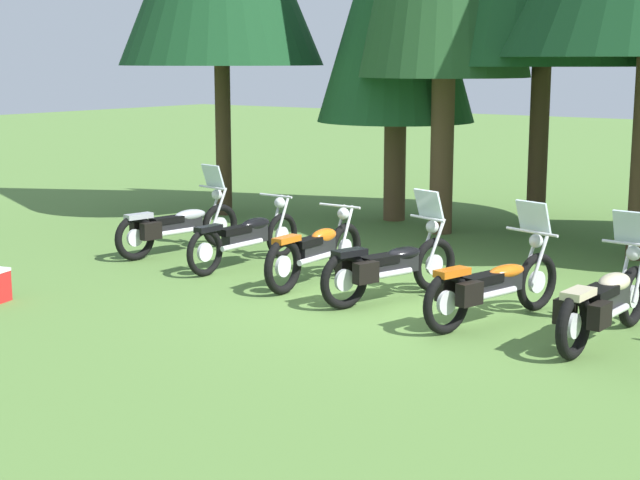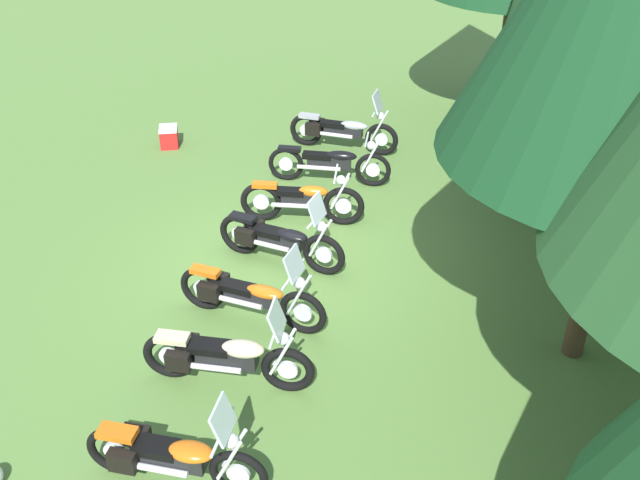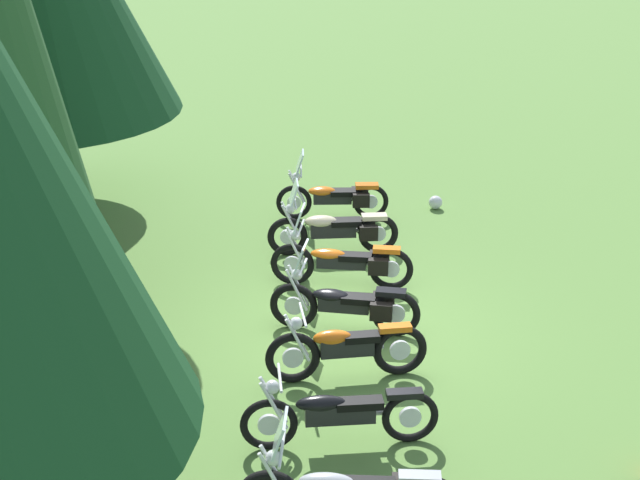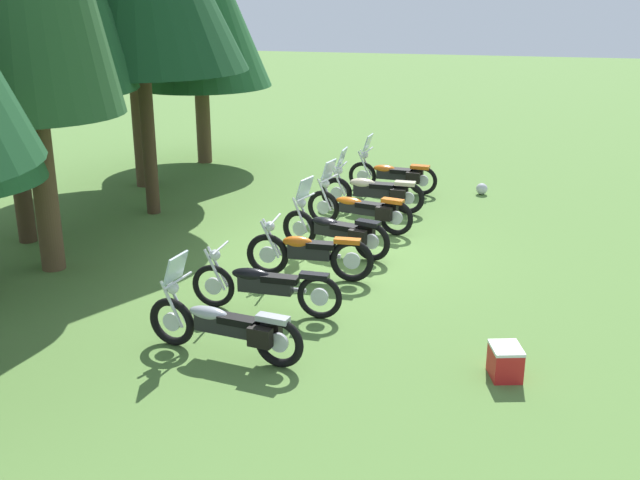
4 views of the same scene
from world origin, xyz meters
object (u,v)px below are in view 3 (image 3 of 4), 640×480
at_px(motorcycle_3, 346,304).
at_px(dropped_helmet, 435,202).
at_px(motorcycle_5, 334,229).
at_px(motorcycle_4, 344,261).
at_px(motorcycle_6, 334,196).
at_px(motorcycle_2, 346,349).
at_px(motorcycle_1, 338,414).

relative_size(motorcycle_3, dropped_helmet, 8.07).
bearing_deg(motorcycle_5, motorcycle_3, 88.16).
height_order(motorcycle_4, dropped_helmet, motorcycle_4).
distance_m(motorcycle_3, dropped_helmet, 5.44).
bearing_deg(motorcycle_6, motorcycle_2, 89.31).
bearing_deg(motorcycle_3, dropped_helmet, -100.83).
xyz_separation_m(motorcycle_4, dropped_helmet, (3.28, -2.35, -0.32)).
distance_m(motorcycle_2, motorcycle_4, 2.86).
xyz_separation_m(motorcycle_4, motorcycle_6, (3.02, -0.28, -0.00)).
height_order(motorcycle_1, motorcycle_3, motorcycle_3).
distance_m(motorcycle_1, motorcycle_3, 2.88).
bearing_deg(dropped_helmet, motorcycle_1, 157.99).
height_order(motorcycle_2, motorcycle_3, motorcycle_3).
bearing_deg(motorcycle_4, motorcycle_3, 97.18).
bearing_deg(motorcycle_1, motorcycle_3, -98.86).
bearing_deg(motorcycle_3, motorcycle_5, -77.70).
xyz_separation_m(motorcycle_2, dropped_helmet, (6.11, -2.76, -0.32)).
bearing_deg(motorcycle_4, motorcycle_6, -80.97).
xyz_separation_m(motorcycle_1, motorcycle_6, (7.37, -1.01, 0.01)).
distance_m(motorcycle_3, motorcycle_5, 2.89).
bearing_deg(motorcycle_4, motorcycle_1, 94.76).
distance_m(motorcycle_6, dropped_helmet, 2.11).
bearing_deg(dropped_helmet, motorcycle_5, 129.96).
relative_size(motorcycle_3, motorcycle_5, 0.94).
height_order(motorcycle_5, motorcycle_6, motorcycle_5).
relative_size(motorcycle_3, motorcycle_4, 0.95).
xyz_separation_m(motorcycle_3, motorcycle_4, (1.52, -0.19, -0.00)).
bearing_deg(motorcycle_5, motorcycle_6, -95.03).
height_order(motorcycle_6, dropped_helmet, motorcycle_6).
distance_m(motorcycle_4, motorcycle_5, 1.35).
bearing_deg(motorcycle_1, motorcycle_2, -100.13).
height_order(motorcycle_1, motorcycle_6, motorcycle_6).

